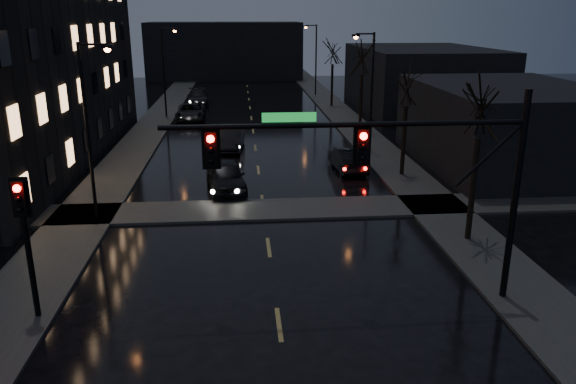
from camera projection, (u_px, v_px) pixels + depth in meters
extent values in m
cube|color=#2D2D2B|center=(141.00, 140.00, 42.21)|extent=(3.00, 140.00, 0.12)
cube|color=#2D2D2B|center=(363.00, 136.00, 43.59)|extent=(3.00, 140.00, 0.12)
cube|color=#2D2D2B|center=(264.00, 210.00, 27.23)|extent=(40.00, 3.00, 0.12)
cube|color=black|center=(507.00, 126.00, 34.88)|extent=(10.00, 14.00, 5.00)
cube|color=black|center=(421.00, 78.00, 55.74)|extent=(12.00, 18.00, 6.00)
cube|color=black|center=(225.00, 51.00, 82.29)|extent=(22.00, 10.00, 8.00)
cylinder|color=black|center=(515.00, 200.00, 17.79)|extent=(0.22, 0.22, 7.00)
cylinder|color=black|center=(346.00, 125.00, 16.59)|extent=(11.00, 0.16, 0.16)
cylinder|color=black|center=(490.00, 155.00, 17.26)|extent=(2.05, 0.10, 2.05)
cube|color=#0C591E|center=(289.00, 117.00, 16.37)|extent=(1.60, 0.04, 0.28)
cube|color=black|center=(211.00, 149.00, 16.46)|extent=(0.35, 0.28, 1.05)
sphere|color=#FF0705|center=(210.00, 139.00, 16.20)|extent=(0.22, 0.22, 0.22)
cube|color=black|center=(362.00, 146.00, 16.82)|extent=(0.35, 0.28, 1.05)
sphere|color=#FF0705|center=(364.00, 136.00, 16.57)|extent=(0.22, 0.22, 0.22)
cylinder|color=black|center=(29.00, 254.00, 16.95)|extent=(0.18, 0.18, 4.40)
cube|color=black|center=(20.00, 198.00, 16.41)|extent=(0.35, 0.28, 1.05)
sphere|color=#FF0705|center=(17.00, 188.00, 16.16)|extent=(0.22, 0.22, 0.22)
cylinder|color=black|center=(472.00, 191.00, 23.00)|extent=(0.24, 0.24, 4.40)
cylinder|color=black|center=(404.00, 142.00, 32.54)|extent=(0.24, 0.24, 4.12)
cylinder|color=black|center=(361.00, 105.00, 43.85)|extent=(0.24, 0.24, 4.68)
cylinder|color=black|center=(332.00, 86.00, 57.20)|extent=(0.24, 0.24, 4.29)
cylinder|color=black|center=(88.00, 135.00, 24.93)|extent=(0.16, 0.16, 8.00)
cylinder|color=black|center=(92.00, 44.00, 23.79)|extent=(1.20, 0.10, 0.10)
cube|color=black|center=(107.00, 47.00, 23.87)|extent=(0.50, 0.25, 0.15)
sphere|color=orange|center=(107.00, 49.00, 23.90)|extent=(0.28, 0.28, 0.28)
cylinder|color=black|center=(164.00, 73.00, 50.56)|extent=(0.16, 0.16, 8.00)
cylinder|color=black|center=(168.00, 28.00, 49.43)|extent=(1.20, 0.10, 0.10)
cube|color=black|center=(175.00, 30.00, 49.51)|extent=(0.50, 0.25, 0.15)
sphere|color=orange|center=(175.00, 31.00, 49.54)|extent=(0.28, 0.28, 0.28)
cylinder|color=black|center=(371.00, 94.00, 37.60)|extent=(0.16, 0.16, 8.00)
cylinder|color=black|center=(365.00, 34.00, 36.36)|extent=(1.20, 0.10, 0.10)
cube|color=black|center=(356.00, 35.00, 36.35)|extent=(0.50, 0.25, 0.15)
sphere|color=orange|center=(356.00, 37.00, 36.38)|extent=(0.28, 0.28, 0.28)
cylinder|color=black|center=(316.00, 61.00, 64.18)|extent=(0.16, 0.16, 8.00)
cylinder|color=black|center=(311.00, 25.00, 62.95)|extent=(1.20, 0.10, 0.10)
cube|color=black|center=(306.00, 26.00, 62.93)|extent=(0.50, 0.25, 0.15)
sphere|color=orange|center=(306.00, 27.00, 62.96)|extent=(0.28, 0.28, 0.28)
imported|color=black|center=(226.00, 176.00, 30.11)|extent=(2.46, 5.01, 1.64)
imported|color=black|center=(230.00, 138.00, 39.44)|extent=(2.16, 5.15, 1.65)
imported|color=black|center=(191.00, 112.00, 50.15)|extent=(2.61, 5.43, 1.49)
imported|color=black|center=(198.00, 97.00, 58.81)|extent=(2.59, 5.44, 1.53)
imported|color=black|center=(348.00, 159.00, 34.04)|extent=(1.84, 4.50, 1.45)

